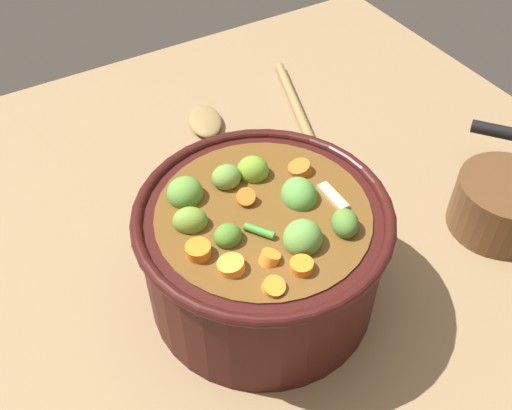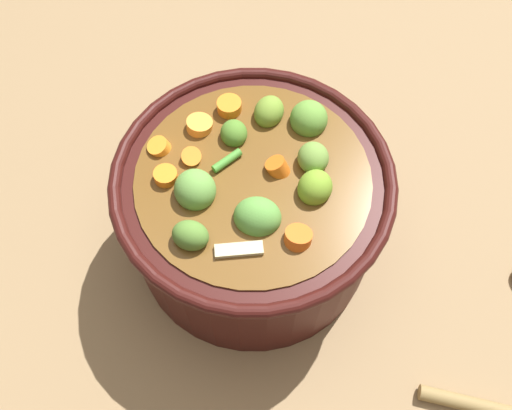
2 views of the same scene
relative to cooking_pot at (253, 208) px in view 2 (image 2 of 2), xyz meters
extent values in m
plane|color=#8C704C|center=(0.00, 0.00, -0.07)|extent=(1.10, 1.10, 0.00)
cylinder|color=#38110F|center=(0.00, 0.00, -0.01)|extent=(0.25, 0.25, 0.13)
torus|color=#38110F|center=(0.00, 0.00, 0.06)|extent=(0.27, 0.27, 0.01)
cylinder|color=brown|center=(0.00, 0.00, 0.00)|extent=(0.22, 0.22, 0.12)
ellipsoid|color=olive|center=(-0.02, -0.05, 0.07)|extent=(0.05, 0.04, 0.03)
ellipsoid|color=#538031|center=(-0.06, 0.06, 0.07)|extent=(0.04, 0.04, 0.03)
ellipsoid|color=#609538|center=(0.06, -0.06, 0.06)|extent=(0.04, 0.04, 0.03)
ellipsoid|color=#4E7F2A|center=(0.05, 0.01, 0.06)|extent=(0.03, 0.03, 0.02)
ellipsoid|color=#619741|center=(-0.01, 0.05, 0.07)|extent=(0.05, 0.05, 0.04)
ellipsoid|color=olive|center=(0.07, -0.02, 0.07)|extent=(0.04, 0.04, 0.03)
ellipsoid|color=olive|center=(0.01, -0.06, 0.07)|extent=(0.03, 0.03, 0.03)
ellipsoid|color=#58963F|center=(-0.04, 0.00, 0.06)|extent=(0.05, 0.05, 0.04)
cylinder|color=orange|center=(0.04, 0.09, 0.06)|extent=(0.02, 0.03, 0.02)
cylinder|color=orange|center=(0.08, 0.02, 0.06)|extent=(0.03, 0.03, 0.02)
cylinder|color=orange|center=(0.01, -0.02, 0.06)|extent=(0.03, 0.03, 0.02)
cylinder|color=orange|center=(-0.07, -0.03, 0.06)|extent=(0.03, 0.03, 0.02)
cylinder|color=orange|center=(0.03, 0.06, 0.06)|extent=(0.03, 0.02, 0.02)
cylinder|color=orange|center=(0.01, 0.08, 0.06)|extent=(0.03, 0.03, 0.01)
cylinder|color=orange|center=(0.06, 0.05, 0.06)|extent=(0.04, 0.04, 0.02)
cylinder|color=#489133|center=(0.02, 0.02, 0.06)|extent=(0.02, 0.03, 0.01)
cube|color=#C4BF93|center=(-0.07, 0.02, 0.06)|extent=(0.01, 0.04, 0.01)
camera|label=1|loc=(0.21, 0.34, 0.48)|focal=40.96mm
camera|label=2|loc=(-0.26, 0.02, 0.49)|focal=38.30mm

